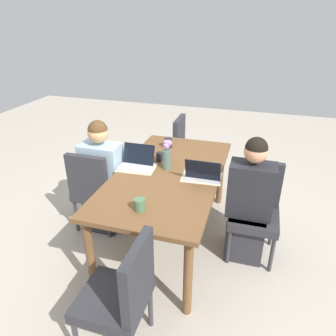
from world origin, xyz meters
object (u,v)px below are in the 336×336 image
object	(u,v)px
person_near_left_near	(103,182)
coffee_mug_near_left	(160,157)
dining_table	(168,181)
person_far_left_mid	(249,206)
laptop_far_left_mid	(204,175)
coffee_mug_centre_left	(168,143)
chair_head_left_right_near	(187,148)
chair_head_right_left_far	(122,292)
flower_vase	(167,154)
chair_near_left_near	(95,187)
chair_far_left_mid	(255,206)
laptop_near_left_near	(137,163)
coffee_mug_near_right	(140,205)

from	to	relation	value
person_near_left_near	coffee_mug_near_left	xyz separation A→B (m)	(-0.21, 0.56, 0.28)
dining_table	person_far_left_mid	size ratio (longest dim) A/B	1.53
person_near_left_near	person_far_left_mid	distance (m)	1.48
laptop_far_left_mid	coffee_mug_centre_left	xyz separation A→B (m)	(-0.62, -0.52, 0.01)
chair_head_left_right_near	coffee_mug_centre_left	xyz separation A→B (m)	(0.64, -0.07, 0.31)
coffee_mug_near_left	dining_table	bearing A→B (deg)	33.43
laptop_far_left_mid	chair_head_right_left_far	bearing A→B (deg)	-13.50
flower_vase	laptop_far_left_mid	bearing A→B (deg)	73.03
chair_head_right_left_far	laptop_far_left_mid	size ratio (longest dim) A/B	2.81
dining_table	chair_near_left_near	world-z (taller)	chair_near_left_near
chair_far_left_mid	person_far_left_mid	world-z (taller)	person_far_left_mid
chair_head_left_right_near	coffee_mug_near_left	bearing A→B (deg)	-2.90
laptop_near_left_near	coffee_mug_near_left	xyz separation A→B (m)	(-0.20, 0.17, 0.00)
coffee_mug_near_right	coffee_mug_near_left	bearing A→B (deg)	-171.96
chair_near_left_near	dining_table	bearing A→B (deg)	93.45
flower_vase	coffee_mug_near_left	xyz separation A→B (m)	(-0.14, -0.11, -0.10)
person_near_left_near	person_far_left_mid	bearing A→B (deg)	88.91
coffee_mug_near_left	coffee_mug_near_right	distance (m)	0.90
dining_table	person_far_left_mid	world-z (taller)	person_far_left_mid
coffee_mug_near_right	chair_head_left_right_near	bearing A→B (deg)	-177.74
coffee_mug_near_right	dining_table	bearing A→B (deg)	177.48
person_far_left_mid	chair_head_left_right_near	distance (m)	1.51
dining_table	chair_head_right_left_far	bearing A→B (deg)	2.69
dining_table	coffee_mug_centre_left	size ratio (longest dim) A/B	16.98
chair_far_left_mid	coffee_mug_near_right	distance (m)	1.17
person_far_left_mid	flower_vase	xyz separation A→B (m)	(-0.09, -0.81, 0.38)
laptop_far_left_mid	coffee_mug_near_left	xyz separation A→B (m)	(-0.26, -0.50, -0.00)
laptop_far_left_mid	laptop_near_left_near	xyz separation A→B (m)	(-0.06, -0.67, -0.00)
chair_near_left_near	person_near_left_near	distance (m)	0.10
coffee_mug_near_right	chair_head_right_left_far	bearing A→B (deg)	8.76
person_near_left_near	flower_vase	size ratio (longest dim) A/B	4.12
chair_head_left_right_near	flower_vase	distance (m)	1.22
chair_head_right_left_far	chair_head_left_right_near	xyz separation A→B (m)	(-2.45, -0.16, 0.00)
chair_far_left_mid	laptop_near_left_near	bearing A→B (deg)	-88.06
coffee_mug_near_left	chair_head_left_right_near	bearing A→B (deg)	177.10
chair_head_right_left_far	chair_head_left_right_near	size ratio (longest dim) A/B	1.00
person_near_left_near	coffee_mug_near_left	world-z (taller)	person_near_left_near
dining_table	coffee_mug_near_right	size ratio (longest dim) A/B	19.21
person_near_left_near	coffee_mug_near_left	distance (m)	0.65
dining_table	coffee_mug_near_left	size ratio (longest dim) A/B	20.73
flower_vase	coffee_mug_near_left	bearing A→B (deg)	-141.40
chair_near_left_near	chair_far_left_mid	bearing A→B (deg)	94.34
chair_near_left_near	chair_far_left_mid	distance (m)	1.60
chair_far_left_mid	laptop_far_left_mid	world-z (taller)	laptop_far_left_mid
person_near_left_near	coffee_mug_near_right	distance (m)	1.01
chair_head_left_right_near	laptop_near_left_near	size ratio (longest dim) A/B	2.81
flower_vase	laptop_near_left_near	distance (m)	0.31
laptop_near_left_near	chair_head_left_right_near	bearing A→B (deg)	169.61
dining_table	flower_vase	xyz separation A→B (m)	(-0.09, -0.04, 0.23)
chair_head_right_left_far	laptop_near_left_near	size ratio (longest dim) A/B	2.81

